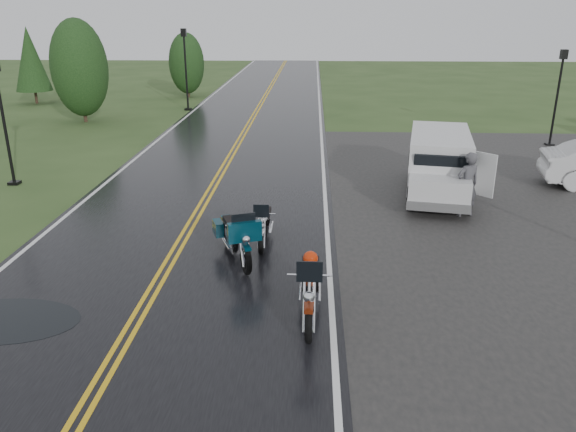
% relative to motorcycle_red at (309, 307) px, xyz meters
% --- Properties ---
extents(ground, '(120.00, 120.00, 0.00)m').
position_rel_motorcycle_red_xyz_m(ground, '(-3.34, 1.99, -0.75)').
color(ground, '#2D471E').
rests_on(ground, ground).
extents(road, '(8.00, 100.00, 0.04)m').
position_rel_motorcycle_red_xyz_m(road, '(-3.34, 11.99, -0.73)').
color(road, black).
rests_on(road, ground).
extents(parking_pad, '(14.00, 24.00, 0.03)m').
position_rel_motorcycle_red_xyz_m(parking_pad, '(7.66, 6.99, -0.73)').
color(parking_pad, black).
rests_on(parking_pad, ground).
extents(motorcycle_red, '(0.95, 2.54, 1.49)m').
position_rel_motorcycle_red_xyz_m(motorcycle_red, '(0.00, 0.00, 0.00)').
color(motorcycle_red, '#631E0B').
rests_on(motorcycle_red, ground).
extents(motorcycle_teal, '(1.68, 2.56, 1.42)m').
position_rel_motorcycle_red_xyz_m(motorcycle_teal, '(-1.43, 2.69, -0.04)').
color(motorcycle_teal, '#052C3A').
rests_on(motorcycle_teal, ground).
extents(motorcycle_silver, '(0.76, 2.09, 1.23)m').
position_rel_motorcycle_red_xyz_m(motorcycle_silver, '(-1.18, 3.81, -0.13)').
color(motorcycle_silver, '#9B9EA2').
rests_on(motorcycle_silver, ground).
extents(van_white, '(2.85, 5.43, 2.03)m').
position_rel_motorcycle_red_xyz_m(van_white, '(3.01, 7.44, 0.27)').
color(van_white, silver).
rests_on(van_white, ground).
extents(person_at_van, '(0.81, 0.67, 1.90)m').
position_rel_motorcycle_red_xyz_m(person_at_van, '(4.49, 6.89, 0.20)').
color(person_at_van, '#46454A').
rests_on(person_at_van, ground).
extents(lamp_post_near_left, '(0.37, 0.37, 4.28)m').
position_rel_motorcycle_red_xyz_m(lamp_post_near_left, '(-10.32, 9.54, 1.39)').
color(lamp_post_near_left, black).
rests_on(lamp_post_near_left, ground).
extents(lamp_post_far_left, '(0.41, 0.41, 4.79)m').
position_rel_motorcycle_red_xyz_m(lamp_post_far_left, '(-7.56, 25.29, 1.65)').
color(lamp_post_far_left, black).
rests_on(lamp_post_far_left, ground).
extents(lamp_post_far_right, '(0.36, 0.36, 4.20)m').
position_rel_motorcycle_red_xyz_m(lamp_post_far_right, '(10.65, 16.44, 1.35)').
color(lamp_post_far_right, black).
rests_on(lamp_post_far_right, ground).
extents(tree_left_mid, '(2.95, 2.95, 4.60)m').
position_rel_motorcycle_red_xyz_m(tree_left_mid, '(-12.32, 21.21, 1.56)').
color(tree_left_mid, '#1E3D19').
rests_on(tree_left_mid, ground).
extents(tree_left_far, '(2.42, 2.42, 3.72)m').
position_rel_motorcycle_red_xyz_m(tree_left_far, '(-8.71, 30.78, 1.11)').
color(tree_left_far, '#1E3D19').
rests_on(tree_left_far, ground).
extents(pine_left_far, '(2.25, 2.25, 4.69)m').
position_rel_motorcycle_red_xyz_m(pine_left_far, '(-18.03, 27.51, 1.60)').
color(pine_left_far, '#1E3D19').
rests_on(pine_left_far, ground).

